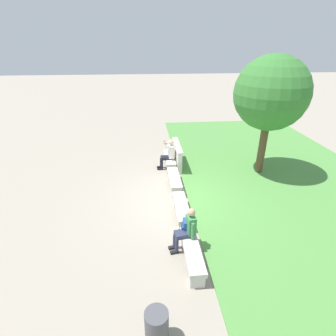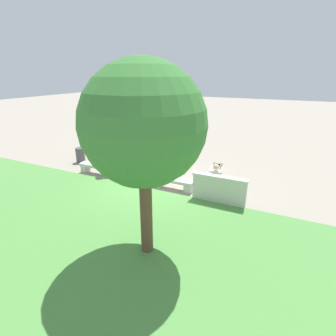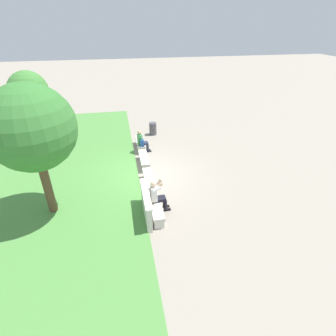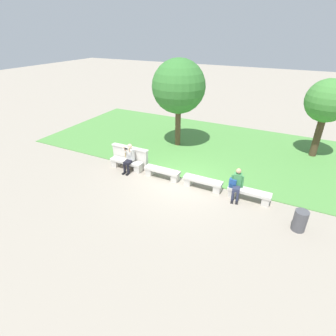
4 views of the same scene
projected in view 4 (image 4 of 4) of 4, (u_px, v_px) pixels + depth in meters
The scene contains 13 objects.
ground_plane at pixel (182, 183), 11.44m from camera, with size 80.00×80.00×0.00m, color gray.
grass_strip at pixel (213, 147), 14.88m from camera, with size 19.39×8.00×0.03m, color #518E42.
bench_main at pixel (127, 163), 12.44m from camera, with size 1.65×0.40×0.45m.
bench_near at pixel (162, 172), 11.68m from camera, with size 1.65×0.40×0.45m.
bench_mid at pixel (203, 182), 10.92m from camera, with size 1.65×0.40×0.45m.
bench_far at pixel (249, 194), 10.16m from camera, with size 1.65×0.40×0.45m.
backrest_wall_with_plaque at pixel (130, 156), 12.60m from camera, with size 1.94×0.24×1.01m.
person_photographer at pixel (129, 157), 12.08m from camera, with size 0.48×0.73×1.32m.
person_distant at pixel (237, 183), 10.13m from camera, with size 0.47×0.71×1.26m.
backpack at pixel (233, 183), 10.23m from camera, with size 0.28×0.24×0.43m.
tree_behind_wall at pixel (179, 87), 13.59m from camera, with size 2.80×2.80×4.69m.
tree_left_background at pixel (327, 102), 12.51m from camera, with size 2.06×2.06×3.94m.
trash_bin at pixel (300, 221), 8.63m from camera, with size 0.44×0.44×0.75m, color #4C4C51.
Camera 4 is at (3.87, -8.99, 5.99)m, focal length 28.00 mm.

